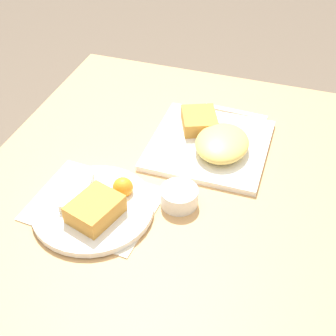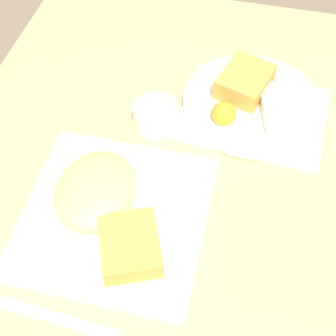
# 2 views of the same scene
# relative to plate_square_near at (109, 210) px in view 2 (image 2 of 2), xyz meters

# --- Properties ---
(ground_plane) EXTENTS (8.00, 8.00, 0.00)m
(ground_plane) POSITION_rel_plate_square_near_xyz_m (-0.13, 0.09, -0.74)
(ground_plane) COLOR brown
(dining_table) EXTENTS (0.96, 0.81, 0.72)m
(dining_table) POSITION_rel_plate_square_near_xyz_m (-0.13, 0.09, -0.11)
(dining_table) COLOR tan
(dining_table) RESTS_ON ground_plane
(menu_card) EXTENTS (0.22, 0.27, 0.00)m
(menu_card) POSITION_rel_plate_square_near_xyz_m (-0.27, 0.19, -0.02)
(menu_card) COLOR beige
(menu_card) RESTS_ON dining_table
(plate_square_near) EXTENTS (0.28, 0.28, 0.06)m
(plate_square_near) POSITION_rel_plate_square_near_xyz_m (0.00, 0.00, 0.00)
(plate_square_near) COLOR white
(plate_square_near) RESTS_ON dining_table
(plate_oval_far) EXTENTS (0.25, 0.25, 0.05)m
(plate_oval_far) POSITION_rel_plate_square_near_xyz_m (-0.29, 0.18, -0.00)
(plate_oval_far) COLOR white
(plate_oval_far) RESTS_ON menu_card
(sauce_ramekin) EXTENTS (0.08, 0.08, 0.04)m
(sauce_ramekin) POSITION_rel_plate_square_near_xyz_m (-0.21, 0.02, -0.00)
(sauce_ramekin) COLOR white
(sauce_ramekin) RESTS_ON dining_table
(butter_knife) EXTENTS (0.02, 0.17, 0.00)m
(butter_knife) POSITION_rel_plate_square_near_xyz_m (0.17, -0.02, -0.02)
(butter_knife) COLOR silver
(butter_knife) RESTS_ON dining_table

